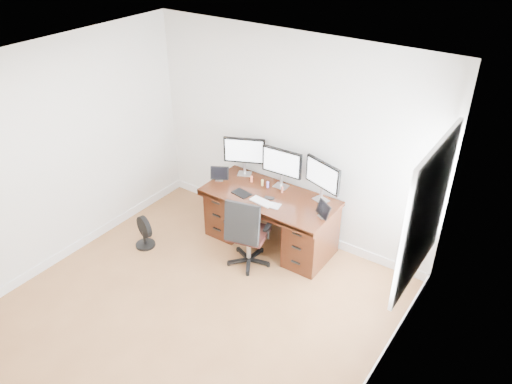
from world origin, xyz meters
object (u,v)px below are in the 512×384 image
Objects in this scene: floor_fan at (144,232)px; monitor_center at (282,164)px; desk at (271,217)px; office_chair at (247,243)px; keyboard at (262,202)px.

monitor_center is (1.32, 1.23, 0.87)m from floor_fan.
floor_fan is 0.80× the size of monitor_center.
desk is 1.66m from floor_fan.
desk is 3.86× the size of floor_fan.
monitor_center reaches higher than floor_fan.
office_chair is at bearing -91.53° from monitor_center.
monitor_center is 1.83× the size of keyboard.
office_chair is 2.23× the size of floor_fan.
office_chair reaches higher than floor_fan.
office_chair is at bearing -82.48° from keyboard.
desk reaches higher than floor_fan.
desk is at bearing 53.40° from floor_fan.
keyboard reaches higher than desk.
floor_fan is (-1.33, -0.46, -0.11)m from office_chair.
floor_fan is (-1.32, -1.00, -0.19)m from desk.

